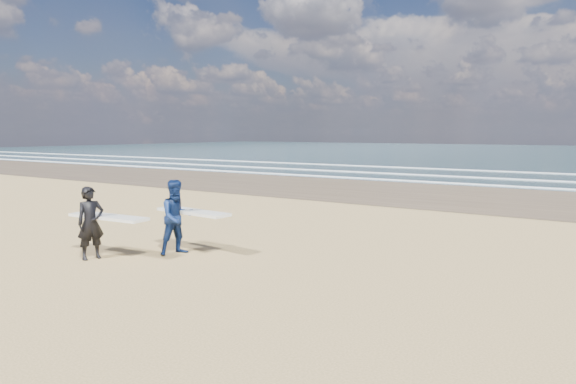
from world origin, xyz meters
The scene contains 2 objects.
surfer_near centered at (0.67, 0.22, 0.89)m, with size 2.23×1.05×1.74m.
surfer_far centered at (2.00, 1.68, 0.93)m, with size 2.24×1.25×1.85m.
Camera 1 is at (11.08, -7.31, 3.01)m, focal length 32.00 mm.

